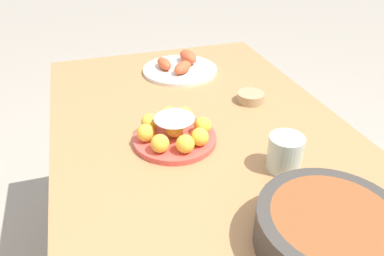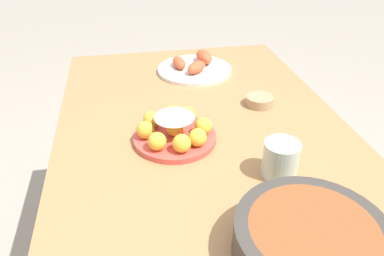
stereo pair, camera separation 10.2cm
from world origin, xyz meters
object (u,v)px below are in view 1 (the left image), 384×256
object	(u,v)px
sauce_bowl	(251,97)
cake_plate	(175,132)
seafood_platter	(180,67)
cup_far	(285,153)
dining_table	(208,168)
serving_bowl	(331,230)

from	to	relation	value
sauce_bowl	cake_plate	bearing A→B (deg)	-63.24
sauce_bowl	seafood_platter	bearing A→B (deg)	-153.71
cup_far	cake_plate	bearing A→B (deg)	-130.97
dining_table	cup_far	bearing A→B (deg)	37.08
cake_plate	cup_far	world-z (taller)	cup_far
serving_bowl	sauce_bowl	bearing A→B (deg)	169.16
dining_table	cake_plate	bearing A→B (deg)	-102.43
serving_bowl	seafood_platter	xyz separation A→B (m)	(-0.90, -0.04, -0.03)
seafood_platter	cake_plate	bearing A→B (deg)	-17.68
sauce_bowl	seafood_platter	size ratio (longest dim) A/B	0.31
dining_table	serving_bowl	world-z (taller)	serving_bowl
cake_plate	serving_bowl	bearing A→B (deg)	22.93
dining_table	serving_bowl	size ratio (longest dim) A/B	5.03
seafood_platter	cup_far	distance (m)	0.66
dining_table	serving_bowl	bearing A→B (deg)	12.48
serving_bowl	dining_table	bearing A→B (deg)	-167.52
cake_plate	sauce_bowl	size ratio (longest dim) A/B	2.61
serving_bowl	sauce_bowl	distance (m)	0.60
dining_table	seafood_platter	xyz separation A→B (m)	(-0.48, 0.05, 0.12)
seafood_platter	cup_far	size ratio (longest dim) A/B	3.10
seafood_platter	serving_bowl	bearing A→B (deg)	2.51
dining_table	serving_bowl	distance (m)	0.45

